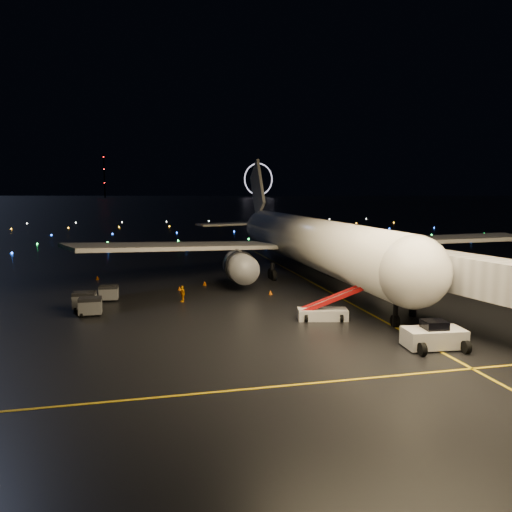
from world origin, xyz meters
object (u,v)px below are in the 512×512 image
(baggage_cart_0, at_px, (109,293))
(baggage_cart_2, at_px, (85,301))
(airliner, at_px, (300,214))
(pushback_tug, at_px, (434,334))
(baggage_cart_1, at_px, (90,307))
(belt_loader, at_px, (323,302))
(crew_c, at_px, (182,294))

(baggage_cart_0, xyz_separation_m, baggage_cart_2, (-2.07, -3.77, 0.09))
(airliner, bearing_deg, pushback_tug, -90.16)
(baggage_cart_1, bearing_deg, airliner, 32.20)
(belt_loader, distance_m, baggage_cart_1, 21.77)
(crew_c, height_order, baggage_cart_0, crew_c)
(belt_loader, relative_size, baggage_cart_1, 3.20)
(baggage_cart_0, distance_m, baggage_cart_1, 6.37)
(baggage_cart_2, bearing_deg, baggage_cart_0, 65.85)
(pushback_tug, bearing_deg, baggage_cart_0, 143.09)
(belt_loader, xyz_separation_m, baggage_cart_0, (-19.52, 12.50, -0.77))
(pushback_tug, relative_size, baggage_cart_2, 2.07)
(airliner, distance_m, pushback_tug, 33.05)
(belt_loader, bearing_deg, crew_c, 151.40)
(crew_c, relative_size, baggage_cart_0, 0.89)
(baggage_cart_2, bearing_deg, baggage_cart_1, -68.16)
(crew_c, distance_m, baggage_cart_0, 7.94)
(belt_loader, height_order, baggage_cart_0, belt_loader)
(pushback_tug, distance_m, baggage_cart_1, 30.53)
(belt_loader, relative_size, crew_c, 3.81)
(airliner, bearing_deg, baggage_cart_2, -153.08)
(crew_c, xyz_separation_m, baggage_cart_0, (-7.63, 2.21, -0.04))
(pushback_tug, bearing_deg, belt_loader, 123.37)
(airliner, relative_size, crew_c, 35.03)
(crew_c, bearing_deg, airliner, 105.53)
(airliner, xyz_separation_m, crew_c, (-16.93, -12.24, -7.72))
(belt_loader, bearing_deg, airliner, 89.67)
(airliner, height_order, baggage_cart_0, airliner)
(crew_c, distance_m, baggage_cart_1, 9.81)
(pushback_tug, bearing_deg, airliner, 95.24)
(baggage_cart_1, bearing_deg, baggage_cart_0, 78.14)
(pushback_tug, relative_size, baggage_cart_0, 2.29)
(airliner, height_order, belt_loader, airliner)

